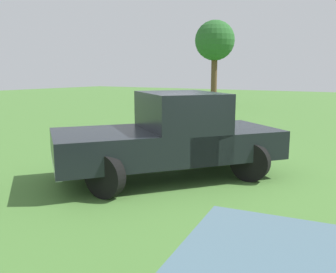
# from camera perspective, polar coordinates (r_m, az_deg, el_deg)

# --- Properties ---
(ground_plane) EXTENTS (80.00, 80.00, 0.00)m
(ground_plane) POSITION_cam_1_polar(r_m,az_deg,el_deg) (7.74, 4.19, -6.74)
(ground_plane) COLOR #477533
(pickup_truck) EXTENTS (4.47, 4.95, 1.83)m
(pickup_truck) POSITION_cam_1_polar(r_m,az_deg,el_deg) (7.67, 0.85, 0.46)
(pickup_truck) COLOR black
(pickup_truck) RESTS_ON ground_plane
(tree_back_right) EXTENTS (2.63, 2.63, 5.68)m
(tree_back_right) POSITION_cam_1_polar(r_m,az_deg,el_deg) (24.71, 7.46, 14.75)
(tree_back_right) COLOR brown
(tree_back_right) RESTS_ON ground_plane
(traffic_cone) EXTENTS (0.32, 0.32, 0.55)m
(traffic_cone) POSITION_cam_1_polar(r_m,az_deg,el_deg) (12.33, 13.29, 0.64)
(traffic_cone) COLOR orange
(traffic_cone) RESTS_ON ground_plane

